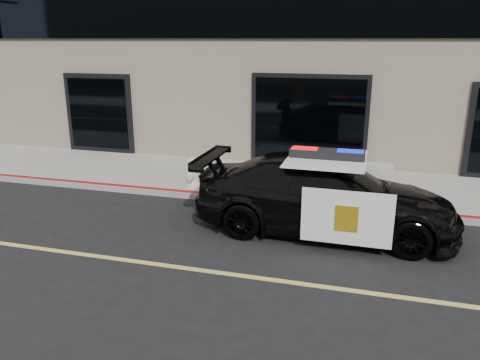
# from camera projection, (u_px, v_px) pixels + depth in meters

# --- Properties ---
(ground) EXTENTS (120.00, 120.00, 0.00)m
(ground) POSITION_uv_depth(u_px,v_px,m) (310.00, 285.00, 7.59)
(ground) COLOR black
(ground) RESTS_ON ground
(sidewalk_n) EXTENTS (60.00, 3.50, 0.15)m
(sidewalk_n) POSITION_uv_depth(u_px,v_px,m) (336.00, 187.00, 12.41)
(sidewalk_n) COLOR gray
(sidewalk_n) RESTS_ON ground
(police_car) EXTENTS (2.48, 5.34, 1.73)m
(police_car) POSITION_uv_depth(u_px,v_px,m) (325.00, 195.00, 9.55)
(police_car) COLOR black
(police_car) RESTS_ON ground
(fire_hydrant) EXTENTS (0.35, 0.49, 0.78)m
(fire_hydrant) POSITION_uv_depth(u_px,v_px,m) (193.00, 173.00, 12.04)
(fire_hydrant) COLOR silver
(fire_hydrant) RESTS_ON sidewalk_n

